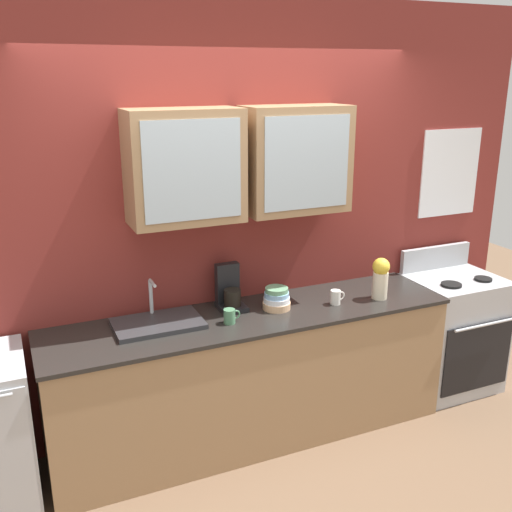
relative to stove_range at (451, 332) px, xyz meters
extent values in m
plane|color=brown|center=(-1.66, 0.00, -0.45)|extent=(10.00, 10.00, 0.00)
cube|color=maroon|center=(-1.66, 0.36, 0.96)|extent=(4.52, 0.10, 2.81)
cube|color=#93704C|center=(-2.03, 0.15, 1.37)|extent=(0.68, 0.31, 0.67)
cube|color=#9EADB7|center=(-2.03, -0.01, 1.37)|extent=(0.57, 0.01, 0.57)
cube|color=#93704C|center=(-1.30, 0.15, 1.37)|extent=(0.68, 0.31, 0.67)
cube|color=#9EADB7|center=(-1.30, -0.01, 1.37)|extent=(0.57, 0.01, 0.57)
cube|color=white|center=(0.10, 0.30, 1.17)|extent=(0.53, 0.01, 0.66)
cube|color=#93704C|center=(-1.66, 0.00, -0.02)|extent=(2.62, 0.60, 0.86)
cube|color=black|center=(-1.66, 0.00, 0.42)|extent=(2.65, 0.62, 0.03)
cube|color=#ADAFB5|center=(0.00, 0.00, -0.01)|extent=(0.67, 0.56, 0.88)
cube|color=black|center=(0.00, -0.28, -0.08)|extent=(0.61, 0.01, 0.53)
cylinder|color=#ADAFB5|center=(0.00, -0.31, 0.19)|extent=(0.53, 0.02, 0.02)
cube|color=#ADAFB5|center=(0.00, 0.26, 0.53)|extent=(0.63, 0.04, 0.18)
cylinder|color=black|center=(-0.15, -0.10, 0.45)|extent=(0.15, 0.15, 0.02)
cylinder|color=black|center=(0.15, -0.10, 0.45)|extent=(0.13, 0.13, 0.02)
cube|color=#2D2D30|center=(-2.26, 0.07, 0.45)|extent=(0.53, 0.34, 0.03)
cylinder|color=#ADAFB5|center=(-2.26, 0.21, 0.57)|extent=(0.02, 0.02, 0.22)
cylinder|color=#ADAFB5|center=(-2.26, 0.15, 0.68)|extent=(0.02, 0.12, 0.02)
cylinder|color=#E0AD7F|center=(-1.48, 0.02, 0.46)|extent=(0.18, 0.18, 0.05)
cylinder|color=white|center=(-1.48, 0.02, 0.49)|extent=(0.17, 0.17, 0.05)
cylinder|color=#8CB7E0|center=(-1.48, 0.02, 0.53)|extent=(0.16, 0.16, 0.05)
cylinder|color=#669972|center=(-1.48, 0.02, 0.56)|extent=(0.15, 0.15, 0.04)
cylinder|color=beige|center=(-0.76, -0.09, 0.53)|extent=(0.10, 0.10, 0.19)
sphere|color=yellow|center=(-0.76, -0.09, 0.66)|extent=(0.12, 0.12, 0.12)
cylinder|color=#4C7F59|center=(-1.85, -0.07, 0.48)|extent=(0.07, 0.07, 0.09)
torus|color=#4C7F59|center=(-1.81, -0.07, 0.48)|extent=(0.06, 0.01, 0.06)
cylinder|color=silver|center=(-1.09, -0.06, 0.48)|extent=(0.07, 0.07, 0.10)
torus|color=silver|center=(-1.05, -0.06, 0.49)|extent=(0.06, 0.01, 0.06)
cube|color=black|center=(-1.75, 0.14, 0.45)|extent=(0.17, 0.20, 0.03)
cylinder|color=black|center=(-1.75, 0.12, 0.52)|extent=(0.11, 0.11, 0.11)
cube|color=black|center=(-1.75, 0.21, 0.60)|extent=(0.15, 0.06, 0.26)
camera|label=1|loc=(-3.03, -3.17, 1.91)|focal=41.24mm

